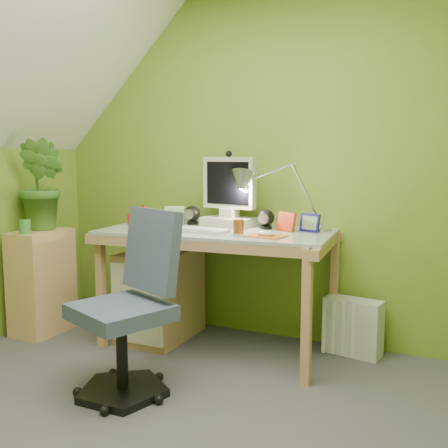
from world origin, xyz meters
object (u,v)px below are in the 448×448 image
at_px(desk, 218,289).
at_px(side_ledge, 42,282).
at_px(monitor, 229,186).
at_px(radiator, 353,327).
at_px(desk_lamp, 295,181).
at_px(task_chair, 121,310).
at_px(potted_plant, 43,185).

relative_size(desk, side_ledge, 1.99).
xyz_separation_m(monitor, side_ledge, (-1.25, -0.44, -0.68)).
distance_m(monitor, radiator, 1.20).
bearing_deg(desk_lamp, task_chair, -134.40).
xyz_separation_m(potted_plant, radiator, (2.08, 0.45, -0.87)).
bearing_deg(side_ledge, radiator, 13.47).
height_order(monitor, task_chair, monitor).
relative_size(desk, desk_lamp, 2.33).
distance_m(potted_plant, task_chair, 1.39).
xyz_separation_m(desk, monitor, (0.00, 0.18, 0.66)).
bearing_deg(radiator, desk, -154.44).
distance_m(side_ledge, task_chair, 1.24).
xyz_separation_m(monitor, desk_lamp, (0.45, 0.00, 0.04)).
relative_size(desk_lamp, side_ledge, 0.86).
distance_m(side_ledge, radiator, 2.15).
bearing_deg(task_chair, side_ledge, 174.59).
height_order(side_ledge, radiator, side_ledge).
relative_size(monitor, potted_plant, 0.84).
distance_m(desk_lamp, task_chair, 1.34).
height_order(monitor, potted_plant, potted_plant).
xyz_separation_m(desk, desk_lamp, (0.45, 0.18, 0.70)).
bearing_deg(monitor, desk, -82.56).
distance_m(desk, side_ledge, 1.28).
xyz_separation_m(monitor, radiator, (0.83, 0.05, -0.87)).
distance_m(desk_lamp, potted_plant, 1.74).
xyz_separation_m(desk_lamp, task_chair, (-0.60, -1.02, -0.63)).
relative_size(monitor, radiator, 1.50).
height_order(monitor, side_ledge, monitor).
height_order(desk, monitor, monitor).
height_order(potted_plant, radiator, potted_plant).
xyz_separation_m(task_chair, radiator, (0.98, 1.07, -0.28)).
bearing_deg(desk_lamp, desk, -172.02).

